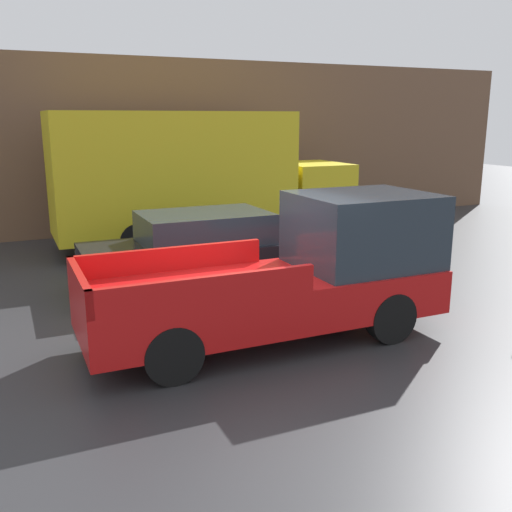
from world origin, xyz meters
TOP-DOWN VIEW (x-y plane):
  - ground_plane at (0.00, 0.00)m, footprint 60.00×60.00m
  - building_wall at (0.00, 9.49)m, footprint 28.00×0.15m
  - pickup_truck at (0.54, -0.17)m, footprint 5.61×1.96m
  - car at (-0.03, 3.02)m, footprint 4.62×1.99m
  - delivery_truck at (1.14, 6.95)m, footprint 8.21×2.35m

SIDE VIEW (x-z plane):
  - ground_plane at x=0.00m, z-range 0.00..0.00m
  - car at x=-0.03m, z-range 0.02..1.57m
  - pickup_truck at x=0.54m, z-range -0.08..2.15m
  - delivery_truck at x=1.14m, z-range 0.10..3.67m
  - building_wall at x=0.00m, z-range 0.00..5.16m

